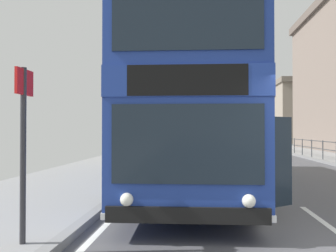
{
  "coord_description": "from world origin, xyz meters",
  "views": [
    {
      "loc": [
        -2.3,
        -4.18,
        1.68
      ],
      "look_at": [
        -3.22,
        6.16,
        1.84
      ],
      "focal_mm": 36.31,
      "sensor_mm": 36.0,
      "label": 1
    }
  ],
  "objects": [
    {
      "name": "bare_tree_far_01",
      "position": [
        5.9,
        36.45,
        3.87
      ],
      "size": [
        1.58,
        2.6,
        7.1
      ],
      "color": "#4C3D2D",
      "rests_on": "ground"
    },
    {
      "name": "bus_stop_sign_near",
      "position": [
        -4.7,
        0.3,
        1.64
      ],
      "size": [
        0.08,
        0.44,
        2.42
      ],
      "color": "#2D2D33",
      "rests_on": "ground"
    },
    {
      "name": "background_building_02",
      "position": [
        13.54,
        47.92,
        4.44
      ],
      "size": [
        10.05,
        14.0,
        8.83
      ],
      "color": "gray",
      "rests_on": "ground"
    },
    {
      "name": "double_decker_bus_main",
      "position": [
        -2.62,
        6.28,
        2.32
      ],
      "size": [
        3.51,
        11.16,
        4.44
      ],
      "color": "navy",
      "rests_on": "ground"
    },
    {
      "name": "pedestrian_railing_far_kerb",
      "position": [
        4.45,
        17.66,
        0.83
      ],
      "size": [
        0.05,
        34.67,
        1.04
      ],
      "color": "#2D3338",
      "rests_on": "ground"
    }
  ]
}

